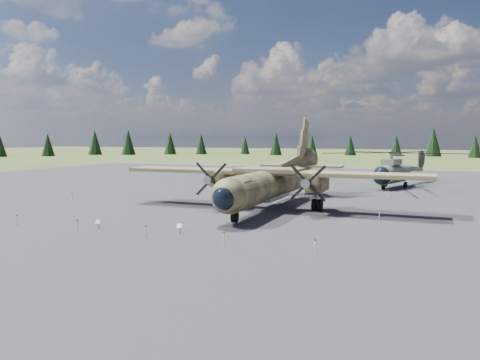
% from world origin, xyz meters
% --- Properties ---
extents(ground, '(500.00, 500.00, 0.00)m').
position_xyz_m(ground, '(0.00, 0.00, 0.00)').
color(ground, '#515F2A').
rests_on(ground, ground).
extents(apron, '(120.00, 120.00, 0.04)m').
position_xyz_m(apron, '(0.00, 10.00, 0.00)').
color(apron, slate).
rests_on(apron, ground).
extents(transport_plane, '(30.17, 27.49, 9.99)m').
position_xyz_m(transport_plane, '(5.84, 3.35, 2.87)').
color(transport_plane, '#3A3E22').
rests_on(transport_plane, ground).
extents(helicopter_near, '(24.55, 25.08, 5.02)m').
position_xyz_m(helicopter_near, '(15.69, 26.92, 3.56)').
color(helicopter_near, gray).
rests_on(helicopter_near, ground).
extents(info_placard_left, '(0.45, 0.23, 0.69)m').
position_xyz_m(info_placard_left, '(-3.11, -12.21, 0.46)').
color(info_placard_left, gray).
rests_on(info_placard_left, ground).
extents(info_placard_right, '(0.49, 0.28, 0.73)m').
position_xyz_m(info_placard_right, '(3.57, -11.49, 0.48)').
color(info_placard_right, gray).
rests_on(info_placard_right, ground).
extents(barrier_fence, '(33.12, 29.62, 0.85)m').
position_xyz_m(barrier_fence, '(-0.46, -0.08, 0.51)').
color(barrier_fence, silver).
rests_on(barrier_fence, ground).
extents(treeline, '(315.65, 313.13, 10.91)m').
position_xyz_m(treeline, '(1.14, -12.06, 4.77)').
color(treeline, black).
rests_on(treeline, ground).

